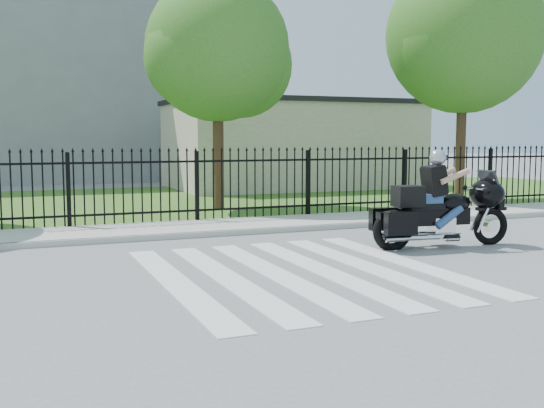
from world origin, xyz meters
name	(u,v)px	position (x,y,z in m)	size (l,w,h in m)	color
ground	(300,272)	(0.00, 0.00, 0.00)	(120.00, 120.00, 0.00)	slate
crosswalk	(300,272)	(0.00, 0.00, 0.01)	(5.00, 5.50, 0.01)	silver
sidewalk	(209,227)	(0.00, 5.00, 0.06)	(40.00, 2.00, 0.12)	#ADAAA3
curb	(222,233)	(0.00, 4.00, 0.06)	(40.00, 0.12, 0.12)	#ADAAA3
grass_strip	(148,201)	(0.00, 12.00, 0.01)	(40.00, 12.00, 0.02)	#305E20
iron_fence	(197,188)	(0.00, 6.00, 0.90)	(26.00, 0.04, 1.80)	black
tree_mid	(217,50)	(1.50, 9.00, 4.67)	(4.20, 4.20, 6.78)	#382316
tree_right	(464,36)	(9.50, 8.00, 5.39)	(5.00, 5.00, 7.90)	#382316
building_low	(292,146)	(7.00, 16.00, 1.75)	(10.00, 6.00, 3.50)	beige
building_low_roof	(292,103)	(7.00, 16.00, 3.60)	(10.20, 6.20, 0.20)	black
building_tall	(32,61)	(-3.00, 26.00, 6.00)	(15.00, 10.00, 12.00)	gray
motorcycle_rider	(439,207)	(3.47, 1.08, 0.80)	(2.94, 1.11, 1.94)	black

